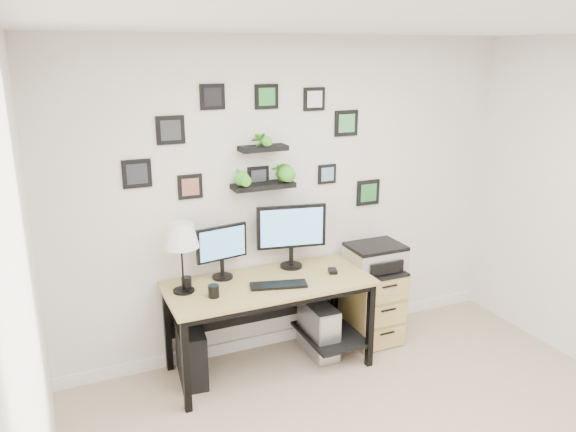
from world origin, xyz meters
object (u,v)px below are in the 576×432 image
monitor_right (291,231)px  pc_tower_black (191,354)px  table_lamp (181,237)px  monitor_left (222,248)px  printer (375,256)px  desk (272,294)px  file_cabinet (371,303)px  mug (214,291)px  pc_tower_grey (318,329)px

monitor_right → pc_tower_black: 1.24m
table_lamp → pc_tower_black: size_ratio=1.21×
monitor_left → printer: (1.33, -0.13, -0.23)m
table_lamp → desk: bearing=-4.4°
desk → pc_tower_black: size_ratio=3.65×
monitor_left → monitor_right: monitor_right is taller
file_cabinet → monitor_left: bearing=174.7°
desk → file_cabinet: size_ratio=2.39×
table_lamp → monitor_left: bearing=20.4°
pc_tower_black → file_cabinet: file_cabinet is taller
monitor_left → monitor_right: size_ratio=0.76×
monitor_right → printer: bearing=-9.7°
desk → file_cabinet: (0.97, 0.06, -0.29)m
printer → pc_tower_black: bearing=179.8°
desk → table_lamp: bearing=175.6°
table_lamp → printer: (1.67, -0.00, -0.40)m
table_lamp → file_cabinet: size_ratio=0.79×
desk → table_lamp: (-0.69, 0.05, 0.55)m
desk → mug: size_ratio=17.42×
desk → mug: (-0.51, -0.13, 0.17)m
monitor_right → file_cabinet: bearing=-9.0°
pc_tower_grey → pc_tower_black: bearing=177.6°
monitor_left → printer: 1.35m
desk → pc_tower_black: desk is taller
monitor_left → monitor_right: 0.59m
desk → monitor_right: 0.53m
table_lamp → pc_tower_black: table_lamp is taller
monitor_right → mug: monitor_right is taller
desk → pc_tower_black: 0.77m
pc_tower_grey → printer: bearing=4.1°
pc_tower_black → mug: bearing=-45.0°
monitor_left → printer: monitor_left is taller
printer → pc_tower_grey: bearing=-175.9°
table_lamp → file_cabinet: table_lamp is taller
mug → pc_tower_black: mug is taller
pc_tower_grey → monitor_right: bearing=137.0°
desk → file_cabinet: desk is taller
mug → printer: 1.50m
desk → monitor_right: bearing=34.9°
desk → file_cabinet: 1.02m
monitor_left → table_lamp: (-0.34, -0.13, 0.17)m
mug → pc_tower_grey: size_ratio=0.20×
mug → monitor_right: bearing=21.9°
monitor_left → file_cabinet: size_ratio=0.64×
table_lamp → printer: size_ratio=1.15×
table_lamp → pc_tower_grey: 1.46m
monitor_left → table_lamp: 0.41m
printer → monitor_right: bearing=170.3°
monitor_left → file_cabinet: (1.31, -0.12, -0.67)m
pc_tower_black → printer: size_ratio=0.95×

